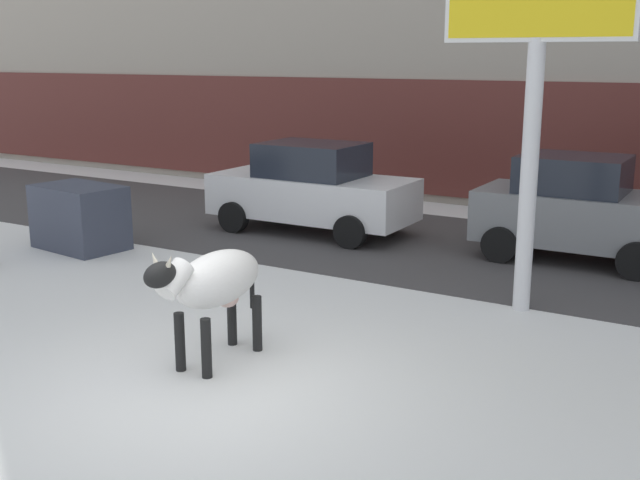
{
  "coord_description": "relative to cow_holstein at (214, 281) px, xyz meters",
  "views": [
    {
      "loc": [
        5.18,
        -6.11,
        3.57
      ],
      "look_at": [
        -0.19,
        2.8,
        1.1
      ],
      "focal_mm": 43.76,
      "sensor_mm": 36.0,
      "label": 1
    }
  ],
  "objects": [
    {
      "name": "ground_plane",
      "position": [
        0.4,
        -0.74,
        -1.0
      ],
      "size": [
        120.0,
        120.0,
        0.0
      ],
      "primitive_type": "plane",
      "color": "white"
    },
    {
      "name": "road_strip",
      "position": [
        0.4,
        6.68,
        -1.0
      ],
      "size": [
        60.0,
        5.6,
        0.01
      ],
      "primitive_type": "cube",
      "color": "#423F3F",
      "rests_on": "ground"
    },
    {
      "name": "cow_holstein",
      "position": [
        0.0,
        0.0,
        0.0
      ],
      "size": [
        0.61,
        1.89,
        1.54
      ],
      "color": "silver",
      "rests_on": "ground"
    },
    {
      "name": "car_white_sedan",
      "position": [
        -2.73,
        6.6,
        -0.09
      ],
      "size": [
        4.22,
        2.03,
        1.84
      ],
      "color": "white",
      "rests_on": "ground"
    },
    {
      "name": "car_grey_hatchback",
      "position": [
        2.49,
        7.09,
        -0.07
      ],
      "size": [
        3.52,
        1.96,
        1.86
      ],
      "color": "slate",
      "rests_on": "ground"
    },
    {
      "name": "dumpster",
      "position": [
        -5.73,
        3.12,
        -0.4
      ],
      "size": [
        1.82,
        1.3,
        1.2
      ],
      "primitive_type": "cube",
      "rotation": [
        0.0,
        0.0,
        -0.12
      ],
      "color": "#383D4C",
      "rests_on": "ground"
    }
  ]
}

